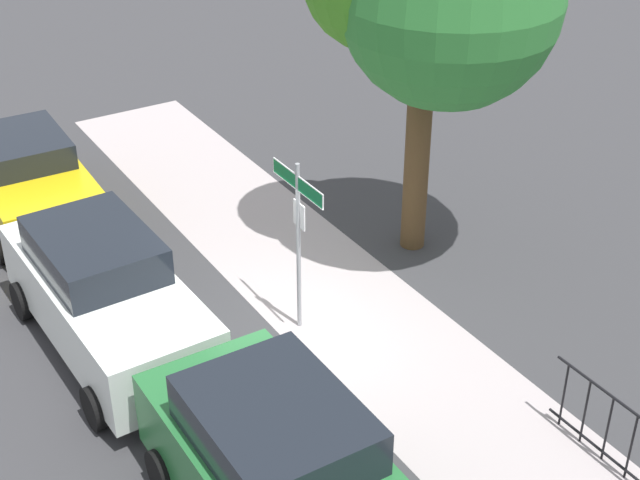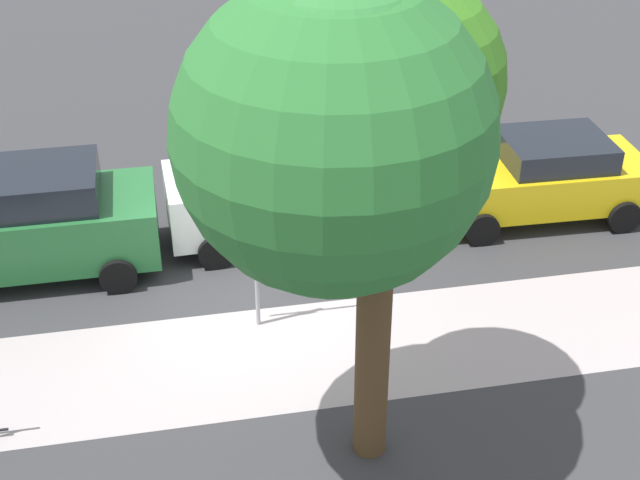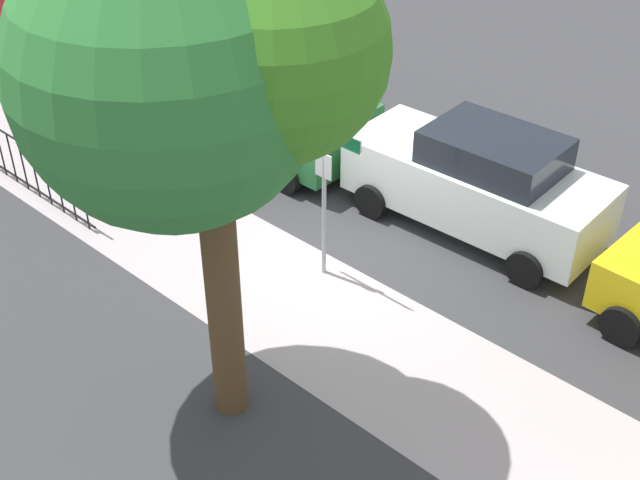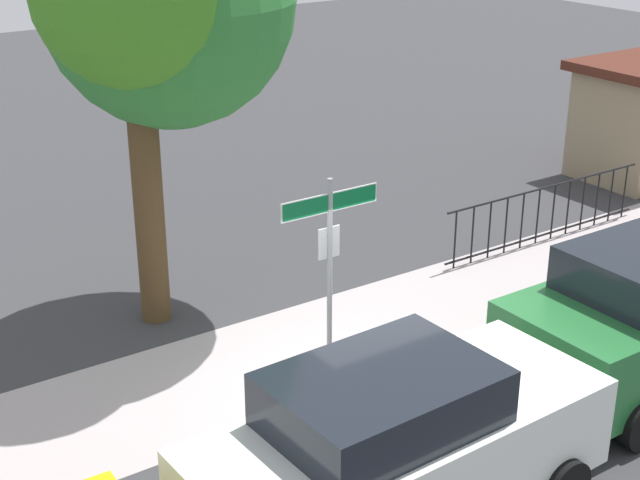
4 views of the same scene
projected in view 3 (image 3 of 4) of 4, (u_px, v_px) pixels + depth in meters
The scene contains 8 objects.
ground_plane at pixel (332, 257), 14.41m from camera, with size 60.00×60.00×0.00m, color #38383A.
sidewalk_strip at pixel (197, 243), 14.74m from camera, with size 24.00×2.60×0.00m, color #AEA3A2.
street_sign at pixel (324, 165), 12.91m from camera, with size 1.44×0.07×2.90m.
shade_tree at pixel (187, 62), 9.06m from camera, with size 3.93×3.78×6.51m.
car_white at pixel (478, 181), 14.59m from camera, with size 4.66×2.11×1.93m.
car_green at pixel (266, 105), 17.00m from camera, with size 4.62×2.16×1.96m.
car_black at pixel (140, 42), 20.05m from camera, with size 4.69×2.20×1.66m.
iron_fence at pixel (17, 160), 16.01m from camera, with size 4.80×0.04×1.07m.
Camera 3 is at (-7.74, 8.71, 8.49)m, focal length 47.58 mm.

